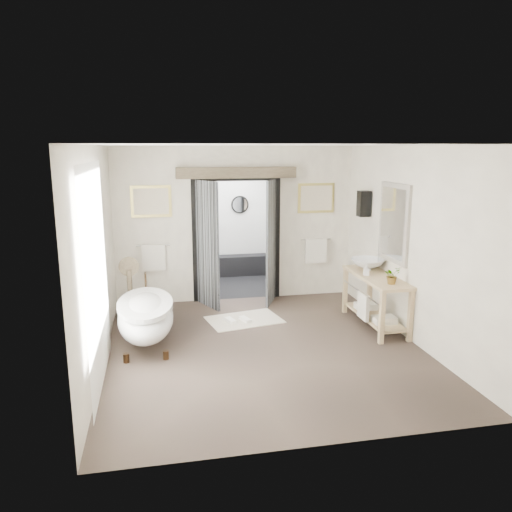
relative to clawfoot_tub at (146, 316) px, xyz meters
name	(u,v)px	position (x,y,z in m)	size (l,w,h in m)	color
ground_plane	(264,348)	(1.68, -0.52, -0.43)	(5.00, 5.00, 0.00)	brown
room_shell	(264,223)	(1.65, -0.63, 1.43)	(4.52, 5.02, 2.91)	silver
shower_room	(226,239)	(1.68, 3.48, 0.47)	(2.22, 2.01, 2.51)	black
back_wall_dressing	(238,220)	(1.68, 1.80, 1.13)	(3.82, 0.77, 2.52)	black
clawfoot_tub	(146,316)	(0.00, 0.00, 0.00)	(0.81, 1.81, 0.88)	#392715
vanity	(374,296)	(3.63, 0.04, 0.07)	(0.57, 1.60, 0.85)	tan
pedestal_mirror	(130,294)	(-0.27, 1.05, 0.05)	(0.33, 0.21, 1.11)	brown
rug	(244,320)	(1.61, 0.73, -0.42)	(1.20, 0.80, 0.01)	beige
slippers	(238,320)	(1.48, 0.64, -0.39)	(0.43, 0.29, 0.05)	white
basin	(368,264)	(3.67, 0.43, 0.51)	(0.56, 0.56, 0.19)	white
plant	(392,275)	(3.67, -0.46, 0.55)	(0.24, 0.21, 0.27)	gray
soap_bottle_a	(366,270)	(3.50, 0.10, 0.51)	(0.08, 0.08, 0.18)	gray
soap_bottle_b	(359,261)	(3.65, 0.76, 0.50)	(0.12, 0.12, 0.15)	gray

